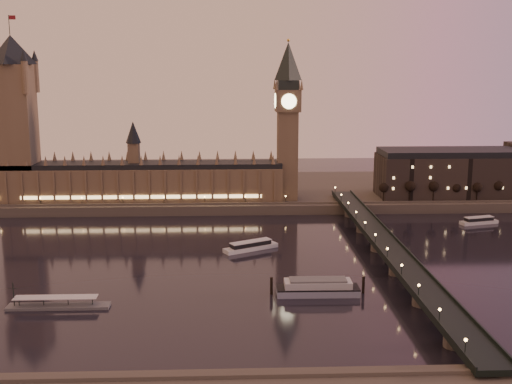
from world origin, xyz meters
TOP-DOWN VIEW (x-y plane):
  - ground at (0.00, 0.00)m, footprint 700.00×700.00m
  - far_embankment at (30.00, 165.00)m, footprint 560.00×130.00m
  - palace_of_westminster at (-40.12, 120.99)m, footprint 180.00×26.62m
  - victoria_tower at (-120.00, 121.00)m, footprint 31.68×31.68m
  - big_ben at (53.99, 120.99)m, footprint 17.68×17.68m
  - westminster_bridge at (91.61, 0.00)m, footprint 13.20×260.00m
  - city_block at (194.94, 130.93)m, footprint 155.00×45.00m
  - bare_tree_0 at (117.28, 109.00)m, footprint 5.96×5.96m
  - bare_tree_1 at (132.12, 109.00)m, footprint 5.96×5.96m
  - bare_tree_2 at (146.96, 109.00)m, footprint 5.96×5.96m
  - bare_tree_3 at (161.81, 109.00)m, footprint 5.96×5.96m
  - bare_tree_4 at (176.65, 109.00)m, footprint 5.96×5.96m
  - bare_tree_5 at (191.50, 109.00)m, footprint 5.96×5.96m
  - cruise_boat_a at (26.81, 23.27)m, footprint 29.02×19.87m
  - cruise_boat_b at (165.42, 72.98)m, footprint 24.25×11.54m
  - moored_barge at (52.53, -43.20)m, footprint 39.57×9.99m
  - pontoon_pier at (-51.49, -53.80)m, footprint 39.90×6.65m

SIDE VIEW (x-z plane):
  - ground at x=0.00m, z-range 0.00..0.00m
  - pontoon_pier at x=-51.49m, z-range -4.17..6.47m
  - cruise_boat_b at x=165.42m, z-range -0.26..4.08m
  - cruise_boat_a at x=26.81m, z-range -0.28..4.45m
  - far_embankment at x=30.00m, z-range 0.00..6.00m
  - moored_barge at x=52.53m, z-range -0.57..6.69m
  - westminster_bridge at x=91.61m, z-range -2.13..13.17m
  - bare_tree_0 at x=117.28m, z-range 8.99..21.11m
  - bare_tree_1 at x=132.12m, z-range 8.99..21.11m
  - bare_tree_2 at x=146.96m, z-range 8.99..21.11m
  - bare_tree_3 at x=161.81m, z-range 8.99..21.11m
  - bare_tree_4 at x=176.65m, z-range 8.99..21.11m
  - bare_tree_5 at x=191.50m, z-range 8.99..21.11m
  - palace_of_westminster at x=-40.12m, z-range -4.29..47.71m
  - city_block at x=194.94m, z-range 5.24..39.24m
  - big_ben at x=53.99m, z-range 11.95..115.95m
  - victoria_tower at x=-120.00m, z-range 6.79..124.79m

